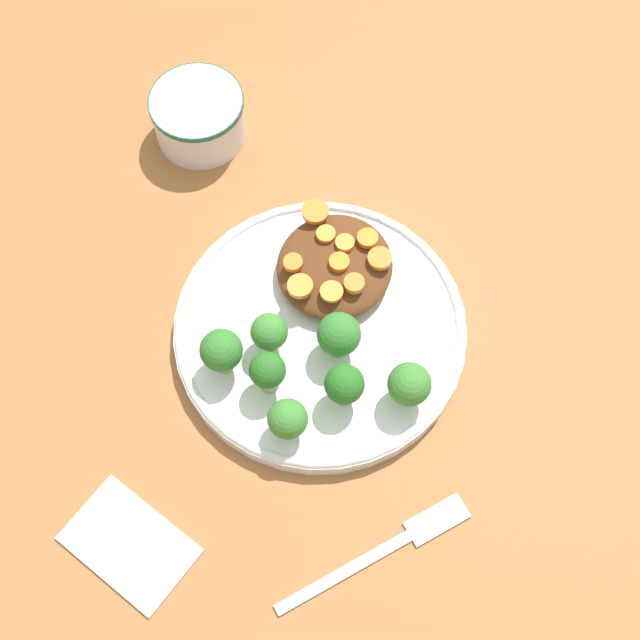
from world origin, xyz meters
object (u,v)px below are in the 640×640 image
plate (320,329)px  dip_bowl (198,115)px  napkin (129,544)px  fork (392,545)px

plate → dip_bowl: size_ratio=2.82×
plate → dip_bowl: 0.27m
plate → napkin: (0.06, 0.25, -0.01)m
fork → napkin: bearing=151.0°
dip_bowl → napkin: bearing=111.4°
plate → napkin: plate is taller
dip_bowl → plate: bearing=144.6°
fork → plate: bearing=78.4°
dip_bowl → fork: bearing=139.8°
plate → fork: plate is taller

